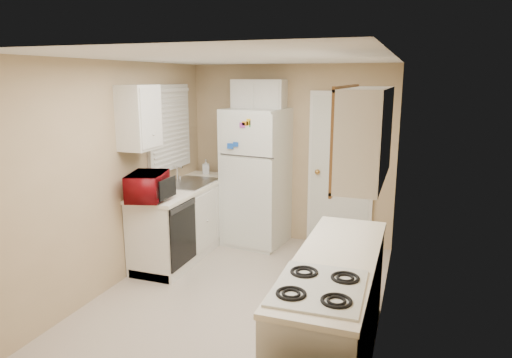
% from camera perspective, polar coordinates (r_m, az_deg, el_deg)
% --- Properties ---
extents(floor, '(3.80, 3.80, 0.00)m').
position_cam_1_polar(floor, '(4.89, -2.03, -14.52)').
color(floor, beige).
rests_on(floor, ground).
extents(ceiling, '(3.80, 3.80, 0.00)m').
position_cam_1_polar(ceiling, '(4.35, -2.28, 14.87)').
color(ceiling, white).
rests_on(ceiling, floor).
extents(wall_left, '(3.80, 3.80, 0.00)m').
position_cam_1_polar(wall_left, '(5.14, -16.80, 0.54)').
color(wall_left, tan).
rests_on(wall_left, floor).
extents(wall_right, '(3.80, 3.80, 0.00)m').
position_cam_1_polar(wall_right, '(4.17, 16.04, -2.14)').
color(wall_right, tan).
rests_on(wall_right, floor).
extents(wall_back, '(2.80, 2.80, 0.00)m').
position_cam_1_polar(wall_back, '(6.24, 4.31, 3.09)').
color(wall_back, tan).
rests_on(wall_back, floor).
extents(wall_front, '(2.80, 2.80, 0.00)m').
position_cam_1_polar(wall_front, '(2.87, -16.45, -8.90)').
color(wall_front, tan).
rests_on(wall_front, floor).
extents(left_counter, '(0.60, 1.80, 0.90)m').
position_cam_1_polar(left_counter, '(5.91, -8.83, -5.06)').
color(left_counter, silver).
rests_on(left_counter, floor).
extents(dishwasher, '(0.03, 0.58, 0.72)m').
position_cam_1_polar(dishwasher, '(5.26, -9.14, -6.83)').
color(dishwasher, black).
rests_on(dishwasher, floor).
extents(sink, '(0.54, 0.74, 0.16)m').
position_cam_1_polar(sink, '(5.93, -8.27, -0.87)').
color(sink, gray).
rests_on(sink, left_counter).
extents(microwave, '(0.60, 0.44, 0.36)m').
position_cam_1_polar(microwave, '(5.17, -13.38, -0.92)').
color(microwave, maroon).
rests_on(microwave, left_counter).
extents(soap_bottle, '(0.12, 0.12, 0.21)m').
position_cam_1_polar(soap_bottle, '(6.43, -6.28, 1.52)').
color(soap_bottle, white).
rests_on(soap_bottle, left_counter).
extents(window_blinds, '(0.10, 0.98, 1.08)m').
position_cam_1_polar(window_blinds, '(5.93, -10.74, 6.31)').
color(window_blinds, silver).
rests_on(window_blinds, wall_left).
extents(upper_cabinet_left, '(0.30, 0.45, 0.70)m').
position_cam_1_polar(upper_cabinet_left, '(5.15, -14.42, 7.45)').
color(upper_cabinet_left, silver).
rests_on(upper_cabinet_left, wall_left).
extents(refrigerator, '(0.84, 0.82, 1.83)m').
position_cam_1_polar(refrigerator, '(6.13, 0.06, 0.23)').
color(refrigerator, silver).
rests_on(refrigerator, floor).
extents(cabinet_over_fridge, '(0.70, 0.30, 0.40)m').
position_cam_1_polar(cabinet_over_fridge, '(6.13, 0.39, 10.47)').
color(cabinet_over_fridge, silver).
rests_on(cabinet_over_fridge, wall_back).
extents(interior_door, '(0.86, 0.06, 2.08)m').
position_cam_1_polar(interior_door, '(6.09, 10.54, 0.95)').
color(interior_door, silver).
rests_on(interior_door, floor).
extents(right_counter, '(0.60, 2.00, 0.90)m').
position_cam_1_polar(right_counter, '(3.73, 9.67, -16.03)').
color(right_counter, silver).
rests_on(right_counter, floor).
extents(stove, '(0.58, 0.71, 0.85)m').
position_cam_1_polar(stove, '(3.28, 7.63, -20.90)').
color(stove, silver).
rests_on(stove, floor).
extents(upper_cabinet_right, '(0.30, 1.20, 0.70)m').
position_cam_1_polar(upper_cabinet_right, '(3.58, 13.68, 5.42)').
color(upper_cabinet_right, silver).
rests_on(upper_cabinet_right, wall_right).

